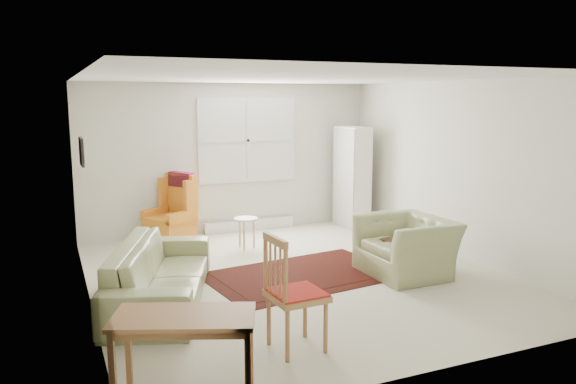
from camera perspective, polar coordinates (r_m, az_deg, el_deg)
name	(u,v)px	position (r m, az deg, el deg)	size (l,w,h in m)	color
room	(292,177)	(7.17, 0.42, 1.53)	(5.04, 5.54, 2.51)	beige
rug	(303,274)	(7.30, 1.49, -8.38)	(2.38, 1.53, 0.02)	black
sofa	(161,261)	(6.43, -12.81, -6.88)	(2.30, 0.90, 0.93)	#8F9764
armchair	(406,241)	(7.40, 11.95, -4.87)	(1.13, 0.99, 0.88)	#8F9764
wingback_chair	(169,209)	(8.96, -12.01, -1.66)	(0.63, 0.67, 1.09)	orange
coffee_table	(409,257)	(7.46, 12.20, -6.45)	(0.56, 0.56, 0.46)	#3D2312
stool	(246,233)	(8.53, -4.30, -4.17)	(0.36, 0.36, 0.48)	white
cabinet	(352,177)	(9.92, 6.55, 1.51)	(0.37, 0.71, 1.76)	white
desk	(185,357)	(4.46, -10.42, -16.15)	(1.05, 0.52, 0.66)	#9E6E40
desk_chair	(297,292)	(5.10, 0.90, -10.15)	(0.47, 0.47, 1.07)	#9E6E40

